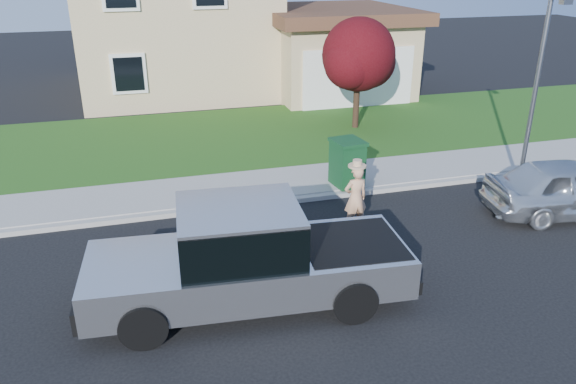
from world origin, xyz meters
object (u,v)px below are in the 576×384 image
at_px(woman, 356,197).
at_px(sedan, 571,188).
at_px(ornamental_tree, 359,58).
at_px(street_lamp, 538,85).
at_px(pickup_truck, 247,259).
at_px(trash_bin, 347,162).

bearing_deg(woman, sedan, 169.74).
bearing_deg(ornamental_tree, street_lamp, -71.92).
height_order(sedan, street_lamp, street_lamp).
relative_size(pickup_truck, street_lamp, 1.19).
xyz_separation_m(pickup_truck, street_lamp, (7.99, 3.08, 1.93)).
relative_size(pickup_truck, trash_bin, 4.80).
distance_m(woman, sedan, 5.26).
bearing_deg(trash_bin, woman, -113.83).
height_order(woman, sedan, woman).
bearing_deg(street_lamp, pickup_truck, -158.49).
bearing_deg(pickup_truck, trash_bin, 55.30).
relative_size(sedan, street_lamp, 0.81).
height_order(woman, trash_bin, woman).
height_order(ornamental_tree, trash_bin, ornamental_tree).
bearing_deg(woman, pickup_truck, 34.14).
distance_m(sedan, ornamental_tree, 8.40).
relative_size(ornamental_tree, trash_bin, 3.08).
relative_size(sedan, trash_bin, 3.27).
bearing_deg(pickup_truck, sedan, 15.24).
distance_m(woman, street_lamp, 5.51).
bearing_deg(sedan, woman, 90.89).
bearing_deg(ornamental_tree, woman, -112.40).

